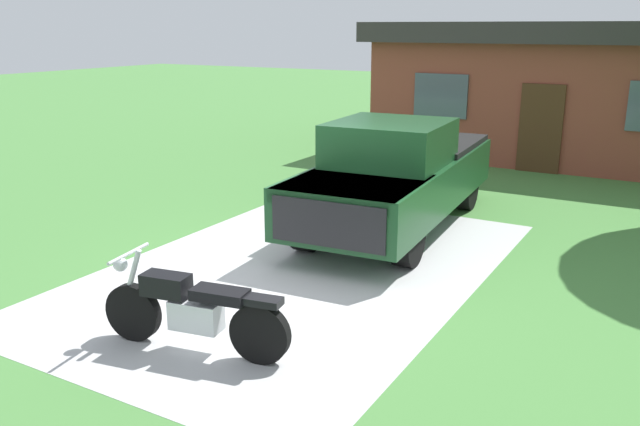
% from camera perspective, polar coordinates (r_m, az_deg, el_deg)
% --- Properties ---
extents(ground_plane, '(80.00, 80.00, 0.00)m').
position_cam_1_polar(ground_plane, '(9.60, -1.83, -4.88)').
color(ground_plane, '#48813D').
extents(driveway_pad, '(4.92, 7.63, 0.01)m').
position_cam_1_polar(driveway_pad, '(9.60, -1.83, -4.86)').
color(driveway_pad, '#BCBCBC').
rests_on(driveway_pad, ground).
extents(motorcycle, '(2.20, 0.75, 1.09)m').
position_cam_1_polar(motorcycle, '(7.25, -10.96, -8.23)').
color(motorcycle, black).
rests_on(motorcycle, ground).
extents(pickup_truck, '(2.40, 5.75, 1.90)m').
position_cam_1_polar(pickup_truck, '(11.49, 6.74, 3.46)').
color(pickup_truck, black).
rests_on(pickup_truck, ground).
extents(neighbor_house, '(9.60, 5.60, 3.50)m').
position_cam_1_polar(neighbor_house, '(19.01, 20.31, 10.03)').
color(neighbor_house, brown).
rests_on(neighbor_house, ground).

